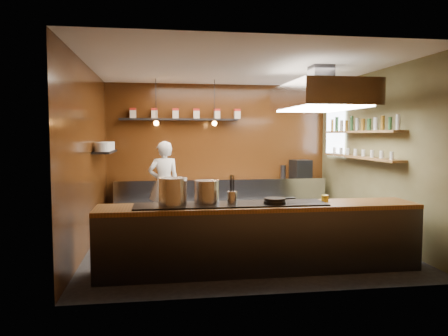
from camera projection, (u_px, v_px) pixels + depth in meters
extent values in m
plane|color=black|center=(238.00, 242.00, 7.59)|extent=(5.00, 5.00, 0.00)
plane|color=#331709|center=(219.00, 151.00, 9.94)|extent=(5.00, 0.00, 5.00)
plane|color=#331709|center=(88.00, 157.00, 7.11)|extent=(0.00, 5.00, 5.00)
plane|color=brown|center=(375.00, 155.00, 7.85)|extent=(0.00, 5.00, 5.00)
plane|color=silver|center=(239.00, 67.00, 7.36)|extent=(5.00, 5.00, 0.00)
plane|color=white|center=(335.00, 133.00, 9.49)|extent=(0.00, 1.00, 1.00)
cube|color=silver|center=(221.00, 198.00, 9.70)|extent=(4.60, 0.65, 0.90)
cube|color=#38383D|center=(260.00, 240.00, 5.98)|extent=(4.40, 0.70, 0.86)
cube|color=brown|center=(260.00, 207.00, 5.95)|extent=(4.40, 0.72, 0.06)
cube|color=black|center=(231.00, 204.00, 5.89)|extent=(2.60, 0.55, 0.02)
cube|color=black|center=(179.00, 119.00, 9.62)|extent=(2.60, 0.26, 0.04)
cube|color=black|center=(105.00, 152.00, 8.11)|extent=(0.30, 1.40, 0.04)
cube|color=brown|center=(360.00, 132.00, 8.09)|extent=(0.26, 2.80, 0.04)
cube|color=brown|center=(359.00, 157.00, 8.12)|extent=(0.26, 2.80, 0.04)
cube|color=#38383D|center=(321.00, 75.00, 7.17)|extent=(0.35, 0.35, 0.30)
cube|color=silver|center=(321.00, 96.00, 7.20)|extent=(1.20, 2.00, 0.40)
cube|color=white|center=(320.00, 109.00, 7.22)|extent=(1.00, 1.80, 0.02)
cylinder|color=black|center=(156.00, 101.00, 8.87)|extent=(0.01, 0.01, 0.90)
sphere|color=orange|center=(156.00, 123.00, 8.90)|extent=(0.10, 0.10, 0.10)
cylinder|color=black|center=(214.00, 102.00, 9.04)|extent=(0.01, 0.01, 0.90)
sphere|color=orange|center=(214.00, 123.00, 9.08)|extent=(0.10, 0.10, 0.10)
cube|color=#C0B29F|center=(133.00, 114.00, 9.46)|extent=(0.13, 0.13, 0.17)
cube|color=maroon|center=(133.00, 109.00, 9.45)|extent=(0.13, 0.13, 0.05)
cube|color=#C0B29F|center=(154.00, 115.00, 9.53)|extent=(0.13, 0.13, 0.17)
cube|color=maroon|center=(154.00, 109.00, 9.52)|extent=(0.13, 0.13, 0.05)
cube|color=#C0B29F|center=(176.00, 115.00, 9.60)|extent=(0.13, 0.13, 0.17)
cube|color=maroon|center=(175.00, 110.00, 9.59)|extent=(0.13, 0.13, 0.05)
cube|color=#C0B29F|center=(196.00, 115.00, 9.67)|extent=(0.13, 0.13, 0.17)
cube|color=maroon|center=(196.00, 110.00, 9.66)|extent=(0.14, 0.13, 0.05)
cube|color=#C0B29F|center=(217.00, 115.00, 9.73)|extent=(0.13, 0.13, 0.17)
cube|color=maroon|center=(217.00, 110.00, 9.73)|extent=(0.14, 0.13, 0.05)
cube|color=#C0B29F|center=(237.00, 115.00, 9.80)|extent=(0.13, 0.13, 0.17)
cube|color=maroon|center=(237.00, 110.00, 9.79)|extent=(0.14, 0.13, 0.05)
cylinder|color=silver|center=(102.00, 147.00, 7.66)|extent=(0.26, 0.26, 0.16)
cylinder|color=silver|center=(104.00, 147.00, 7.96)|extent=(0.26, 0.26, 0.16)
cylinder|color=silver|center=(106.00, 146.00, 8.25)|extent=(0.26, 0.26, 0.16)
cylinder|color=silver|center=(108.00, 146.00, 8.55)|extent=(0.26, 0.26, 0.16)
cylinder|color=silver|center=(398.00, 122.00, 6.80)|extent=(0.06, 0.06, 0.24)
cylinder|color=#2D5933|center=(390.00, 123.00, 7.03)|extent=(0.06, 0.06, 0.24)
cylinder|color=#8C601E|center=(383.00, 123.00, 7.26)|extent=(0.06, 0.06, 0.24)
cylinder|color=silver|center=(376.00, 123.00, 7.50)|extent=(0.06, 0.06, 0.24)
cylinder|color=#2D5933|center=(369.00, 124.00, 7.73)|extent=(0.06, 0.06, 0.24)
cylinder|color=#8C601E|center=(363.00, 124.00, 7.96)|extent=(0.06, 0.06, 0.24)
cylinder|color=silver|center=(357.00, 124.00, 8.19)|extent=(0.06, 0.06, 0.24)
cylinder|color=#2D5933|center=(352.00, 125.00, 8.43)|extent=(0.06, 0.06, 0.24)
cylinder|color=#8C601E|center=(346.00, 125.00, 8.66)|extent=(0.06, 0.06, 0.24)
cylinder|color=silver|center=(341.00, 125.00, 8.89)|extent=(0.06, 0.06, 0.24)
cylinder|color=#2D5933|center=(337.00, 125.00, 9.13)|extent=(0.06, 0.06, 0.24)
cylinder|color=#8C601E|center=(332.00, 126.00, 9.36)|extent=(0.06, 0.06, 0.24)
cylinder|color=silver|center=(392.00, 155.00, 6.98)|extent=(0.07, 0.07, 0.13)
cylinder|color=silver|center=(382.00, 155.00, 7.31)|extent=(0.07, 0.07, 0.13)
cylinder|color=silver|center=(372.00, 154.00, 7.63)|extent=(0.07, 0.07, 0.13)
cylinder|color=silver|center=(363.00, 153.00, 7.96)|extent=(0.07, 0.07, 0.13)
cylinder|color=silver|center=(355.00, 152.00, 8.28)|extent=(0.07, 0.07, 0.13)
cylinder|color=silver|center=(348.00, 151.00, 8.60)|extent=(0.07, 0.07, 0.13)
cylinder|color=silver|center=(341.00, 151.00, 8.93)|extent=(0.07, 0.07, 0.13)
cylinder|color=silver|center=(335.00, 150.00, 9.25)|extent=(0.07, 0.07, 0.13)
cylinder|color=silver|center=(173.00, 191.00, 5.75)|extent=(0.47, 0.47, 0.36)
cylinder|color=#B3B5BA|center=(207.00, 192.00, 5.90)|extent=(0.43, 0.43, 0.31)
cylinder|color=silver|center=(232.00, 198.00, 5.85)|extent=(0.17, 0.17, 0.17)
cylinder|color=black|center=(275.00, 202.00, 5.88)|extent=(0.30, 0.30, 0.04)
cylinder|color=black|center=(275.00, 199.00, 5.88)|extent=(0.28, 0.28, 0.04)
cylinder|color=black|center=(290.00, 198.00, 5.97)|extent=(0.18, 0.07, 0.02)
cylinder|color=yellow|center=(325.00, 198.00, 6.17)|extent=(0.12, 0.12, 0.09)
cube|color=black|center=(301.00, 169.00, 9.85)|extent=(0.47, 0.45, 0.40)
imported|color=white|center=(164.00, 184.00, 8.89)|extent=(0.68, 0.49, 1.73)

